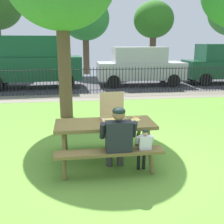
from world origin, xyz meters
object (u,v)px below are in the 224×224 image
(pizza_slice_on_table, at_px, (136,119))
(parked_car_center, at_px, (32,61))
(child_at_table, at_px, (144,146))
(far_tree_center, at_px, (85,19))
(far_tree_midright, at_px, (154,21))
(picnic_table_foreground, at_px, (105,132))
(pizza_box_open, at_px, (113,116))
(adult_at_table, at_px, (118,137))
(parked_car_right, at_px, (140,66))

(pizza_slice_on_table, xyz_separation_m, parked_car_center, (-3.16, 8.83, 0.53))
(pizza_slice_on_table, xyz_separation_m, child_at_table, (-0.00, -0.67, -0.28))
(far_tree_center, distance_m, far_tree_midright, 4.71)
(parked_car_center, bearing_deg, picnic_table_foreground, -74.07)
(pizza_slice_on_table, bearing_deg, far_tree_center, 91.19)
(pizza_box_open, relative_size, far_tree_midright, 0.10)
(pizza_box_open, xyz_separation_m, far_tree_midright, (4.84, 14.22, 2.75))
(pizza_box_open, xyz_separation_m, adult_at_table, (-0.01, -0.61, -0.21))
(adult_at_table, bearing_deg, far_tree_midright, 71.86)
(pizza_slice_on_table, bearing_deg, pizza_box_open, -175.16)
(child_at_table, bearing_deg, pizza_box_open, 123.88)
(picnic_table_foreground, bearing_deg, pizza_slice_on_table, 13.37)
(pizza_box_open, distance_m, far_tree_center, 14.50)
(parked_car_right, bearing_deg, pizza_box_open, -106.64)
(pizza_slice_on_table, relative_size, child_at_table, 0.36)
(parked_car_right, relative_size, far_tree_midright, 0.90)
(pizza_box_open, xyz_separation_m, parked_car_center, (-2.73, 8.86, 0.44))
(child_at_table, bearing_deg, far_tree_midright, 73.44)
(adult_at_table, distance_m, parked_car_right, 9.84)
(parked_car_center, distance_m, parked_car_right, 5.39)
(picnic_table_foreground, xyz_separation_m, parked_car_center, (-2.56, 8.97, 0.71))
(pizza_box_open, distance_m, pizza_slice_on_table, 0.44)
(picnic_table_foreground, height_order, far_tree_midright, far_tree_midright)
(picnic_table_foreground, distance_m, far_tree_center, 14.66)
(picnic_table_foreground, distance_m, parked_car_right, 9.41)
(far_tree_center, bearing_deg, picnic_table_foreground, -91.22)
(picnic_table_foreground, distance_m, pizza_box_open, 0.34)
(adult_at_table, height_order, far_tree_midright, far_tree_midright)
(parked_car_center, bearing_deg, far_tree_midright, 35.27)
(picnic_table_foreground, relative_size, pizza_box_open, 3.53)
(picnic_table_foreground, height_order, parked_car_center, parked_car_center)
(child_at_table, bearing_deg, adult_at_table, 176.24)
(far_tree_midright, bearing_deg, adult_at_table, -108.14)
(pizza_slice_on_table, distance_m, far_tree_center, 14.48)
(parked_car_center, bearing_deg, pizza_box_open, -72.87)
(parked_car_right, bearing_deg, child_at_table, -103.16)
(pizza_box_open, bearing_deg, picnic_table_foreground, -148.16)
(pizza_box_open, relative_size, adult_at_table, 0.43)
(pizza_slice_on_table, relative_size, parked_car_right, 0.06)
(pizza_box_open, height_order, far_tree_midright, far_tree_midright)
(adult_at_table, bearing_deg, picnic_table_foreground, 107.59)
(pizza_slice_on_table, distance_m, adult_at_table, 0.79)
(pizza_slice_on_table, distance_m, far_tree_midright, 15.13)
(picnic_table_foreground, bearing_deg, pizza_box_open, 31.84)
(far_tree_center, bearing_deg, adult_at_table, -90.57)
(child_at_table, relative_size, far_tree_midright, 0.16)
(adult_at_table, bearing_deg, far_tree_center, 89.43)
(pizza_box_open, height_order, parked_car_right, parked_car_right)
(parked_car_right, bearing_deg, far_tree_center, 115.14)
(adult_at_table, relative_size, child_at_table, 1.48)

